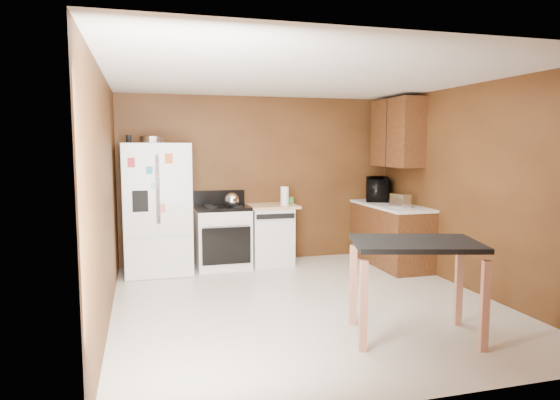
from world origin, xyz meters
name	(u,v)px	position (x,y,z in m)	size (l,w,h in m)	color
floor	(307,303)	(0.00, 0.00, 0.00)	(4.50, 4.50, 0.00)	beige
ceiling	(308,77)	(0.00, 0.00, 2.50)	(4.50, 4.50, 0.00)	white
wall_back	(260,179)	(0.00, 2.25, 1.25)	(4.20, 4.20, 0.00)	brown
wall_front	(415,224)	(0.00, -2.25, 1.25)	(4.20, 4.20, 0.00)	brown
wall_left	(105,198)	(-2.10, 0.00, 1.25)	(4.50, 4.50, 0.00)	brown
wall_right	(472,188)	(2.10, 0.00, 1.25)	(4.50, 4.50, 0.00)	brown
roasting_pan	(153,140)	(-1.59, 1.86, 1.84)	(0.35, 0.35, 0.09)	silver
pen_cup	(129,139)	(-1.90, 1.77, 1.85)	(0.07, 0.07, 0.11)	black
kettle	(232,200)	(-0.53, 1.76, 1.00)	(0.20, 0.20, 0.20)	silver
paper_towel	(285,196)	(0.26, 1.80, 1.03)	(0.12, 0.12, 0.28)	white
green_canister	(291,200)	(0.41, 2.00, 0.94)	(0.09, 0.09, 0.10)	green
toaster	(400,200)	(1.75, 1.09, 1.00)	(0.16, 0.26, 0.19)	silver
microwave	(377,190)	(1.82, 1.97, 1.07)	(0.60, 0.41, 0.33)	black
refrigerator	(157,209)	(-1.55, 1.86, 0.90)	(0.90, 0.80, 1.80)	white
gas_range	(223,236)	(-0.64, 1.92, 0.46)	(0.76, 0.68, 1.10)	white
dishwasher	(270,234)	(0.08, 1.95, 0.45)	(0.78, 0.63, 0.89)	white
right_cabinets	(392,203)	(1.84, 1.48, 0.91)	(0.63, 1.58, 2.45)	brown
island	(415,257)	(0.64, -1.20, 0.76)	(1.28, 1.02, 0.91)	black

